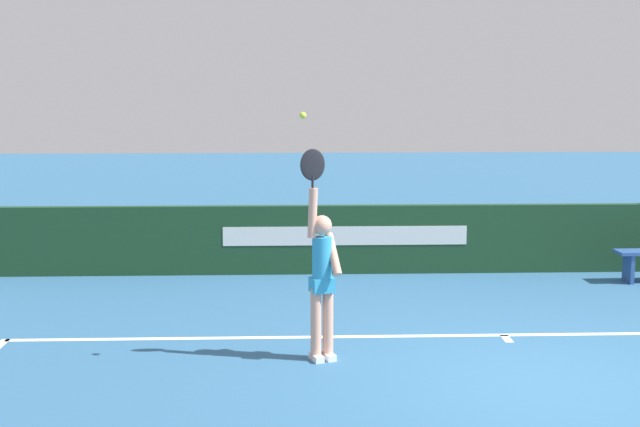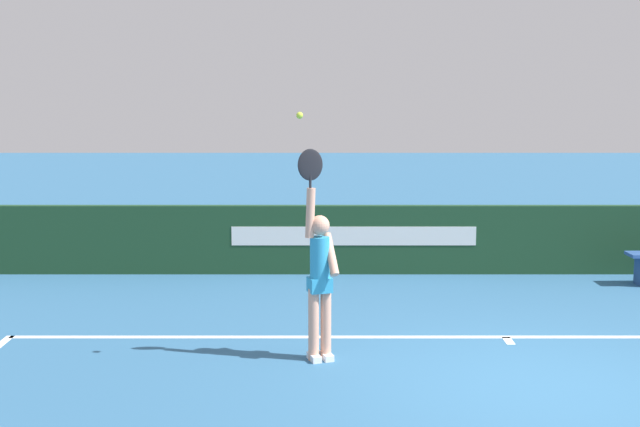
{
  "view_description": "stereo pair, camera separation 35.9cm",
  "coord_description": "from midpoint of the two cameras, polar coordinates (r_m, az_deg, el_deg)",
  "views": [
    {
      "loc": [
        -2.59,
        -8.26,
        2.99
      ],
      "look_at": [
        -2.26,
        0.75,
        1.64
      ],
      "focal_mm": 48.24,
      "sensor_mm": 36.0,
      "label": 1
    },
    {
      "loc": [
        -2.23,
        -8.27,
        2.99
      ],
      "look_at": [
        -2.26,
        0.75,
        1.64
      ],
      "focal_mm": 48.24,
      "sensor_mm": 36.0,
      "label": 2
    }
  ],
  "objects": [
    {
      "name": "tennis_player",
      "position": [
        9.34,
        -0.99,
        -4.06
      ],
      "size": [
        0.46,
        0.36,
        2.33
      ],
      "color": "tan",
      "rests_on": "ground"
    },
    {
      "name": "court_lines",
      "position": [
        8.35,
        15.21,
        -12.77
      ],
      "size": [
        12.02,
        5.23,
        0.0
      ],
      "color": "white",
      "rests_on": "ground"
    },
    {
      "name": "back_wall",
      "position": [
        13.92,
        7.89,
        -1.67
      ],
      "size": [
        17.1,
        0.17,
        1.1
      ],
      "color": "#193C22",
      "rests_on": "ground"
    },
    {
      "name": "tennis_ball",
      "position": [
        8.85,
        -2.3,
        6.52
      ],
      "size": [
        0.07,
        0.07,
        0.07
      ],
      "color": "#C6E33A"
    },
    {
      "name": "ground_plane",
      "position": [
        9.12,
        13.6,
        -10.9
      ],
      "size": [
        60.0,
        60.0,
        0.0
      ],
      "primitive_type": "plane",
      "color": "#2E6089"
    }
  ]
}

